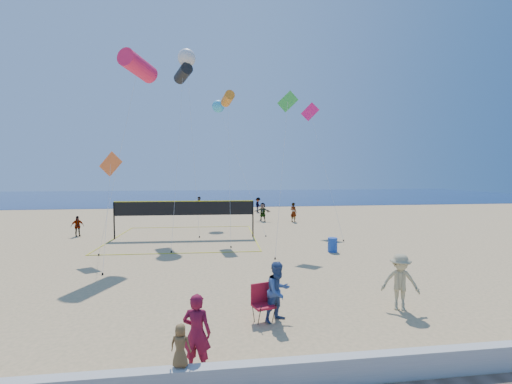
{
  "coord_description": "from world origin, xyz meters",
  "views": [
    {
      "loc": [
        -0.36,
        -9.93,
        4.57
      ],
      "look_at": [
        1.26,
        2.0,
        3.94
      ],
      "focal_mm": 24.0,
      "sensor_mm": 36.0,
      "label": 1
    }
  ],
  "objects": [
    {
      "name": "ground",
      "position": [
        0.0,
        0.0,
        0.0
      ],
      "size": [
        120.0,
        120.0,
        0.0
      ],
      "primitive_type": "plane",
      "color": "tan",
      "rests_on": "ground"
    },
    {
      "name": "ocean",
      "position": [
        0.0,
        62.0,
        0.01
      ],
      "size": [
        140.0,
        50.0,
        0.03
      ],
      "primitive_type": "cube",
      "color": "#112150",
      "rests_on": "ground"
    },
    {
      "name": "seawall",
      "position": [
        0.0,
        -3.0,
        0.3
      ],
      "size": [
        32.0,
        0.3,
        0.6
      ],
      "primitive_type": "cube",
      "color": "silver",
      "rests_on": "ground"
    },
    {
      "name": "woman",
      "position": [
        -0.68,
        -2.14,
        0.92
      ],
      "size": [
        0.76,
        0.6,
        1.83
      ],
      "primitive_type": "imported",
      "rotation": [
        0.0,
        0.0,
        2.87
      ],
      "color": "maroon",
      "rests_on": "ground"
    },
    {
      "name": "toddler",
      "position": [
        -0.98,
        -2.93,
        1.04
      ],
      "size": [
        0.49,
        0.38,
        0.89
      ],
      "primitive_type": "imported",
      "rotation": [
        0.0,
        0.0,
        2.9
      ],
      "color": "brown",
      "rests_on": "seawall"
    },
    {
      "name": "bystander_a",
      "position": [
        1.73,
        0.32,
        0.93
      ],
      "size": [
        1.14,
        1.07,
        1.86
      ],
      "primitive_type": "imported",
      "rotation": [
        0.0,
        0.0,
        0.54
      ],
      "color": "#344D82",
      "rests_on": "ground"
    },
    {
      "name": "bystander_b",
      "position": [
        5.97,
        0.61,
        0.95
      ],
      "size": [
        1.4,
        1.15,
        1.89
      ],
      "primitive_type": "imported",
      "rotation": [
        0.0,
        0.0,
        -0.44
      ],
      "color": "tan",
      "rests_on": "ground"
    },
    {
      "name": "far_person_0",
      "position": [
        -10.01,
        16.51,
        0.75
      ],
      "size": [
        0.95,
        0.74,
        1.5
      ],
      "primitive_type": "imported",
      "rotation": [
        0.0,
        0.0,
        0.49
      ],
      "color": "gray",
      "rests_on": "ground"
    },
    {
      "name": "far_person_1",
      "position": [
        4.73,
        22.7,
        0.89
      ],
      "size": [
        1.73,
        1.18,
        1.79
      ],
      "primitive_type": "imported",
      "rotation": [
        0.0,
        0.0,
        -0.44
      ],
      "color": "gray",
      "rests_on": "ground"
    },
    {
      "name": "far_person_2",
      "position": [
        7.58,
        21.83,
        0.92
      ],
      "size": [
        0.77,
        0.8,
        1.85
      ],
      "primitive_type": "imported",
      "rotation": [
        0.0,
        0.0,
        2.28
      ],
      "color": "gray",
      "rests_on": "ground"
    },
    {
      "name": "far_person_3",
      "position": [
        -1.57,
        31.18,
        0.94
      ],
      "size": [
        1.02,
        0.85,
        1.88
      ],
      "primitive_type": "imported",
      "rotation": [
        0.0,
        0.0,
        -0.16
      ],
      "color": "gray",
      "rests_on": "ground"
    },
    {
      "name": "far_person_4",
      "position": [
        5.38,
        30.39,
        0.89
      ],
      "size": [
        1.08,
        1.32,
        1.78
      ],
      "primitive_type": "imported",
      "rotation": [
        0.0,
        0.0,
        1.14
      ],
      "color": "gray",
      "rests_on": "ground"
    },
    {
      "name": "camp_chair",
      "position": [
        1.23,
        0.39,
        0.65
      ],
      "size": [
        0.75,
        0.88,
        1.27
      ],
      "rotation": [
        0.0,
        0.0,
        0.29
      ],
      "color": "maroon",
      "rests_on": "ground"
    },
    {
      "name": "trash_barrel",
      "position": [
        6.77,
        9.15,
        0.41
      ],
      "size": [
        0.72,
        0.72,
        0.83
      ],
      "primitive_type": "cylinder",
      "rotation": [
        0.0,
        0.0,
        -0.37
      ],
      "color": "#1942A7",
      "rests_on": "ground"
    },
    {
      "name": "volleyball_net",
      "position": [
        -2.13,
        14.83,
        1.85
      ],
      "size": [
        10.33,
        10.18,
        2.67
      ],
      "rotation": [
        0.0,
        0.0,
        -0.04
      ],
      "color": "black",
      "rests_on": "ground"
    },
    {
      "name": "kite_0",
      "position": [
        -4.54,
        11.63,
        11.01
      ],
      "size": [
        3.07,
        3.07,
        11.73
      ],
      "rotation": [
        0.0,
        0.0,
        -0.41
      ],
      "color": "#F11C4E",
      "rests_on": "ground"
    },
    {
      "name": "kite_1",
      "position": [
        -2.42,
        18.68,
        12.67
      ],
      "size": [
        1.71,
        9.74,
        13.31
      ],
      "rotation": [
        0.0,
        0.0,
        0.37
      ],
      "color": "black",
      "rests_on": "ground"
    },
    {
      "name": "kite_2",
      "position": [
        1.05,
        16.49,
        10.3
      ],
      "size": [
        1.02,
        6.37,
        10.8
      ],
      "rotation": [
        0.0,
        0.0,
        0.16
      ],
      "color": "orange",
      "rests_on": "ground"
    },
    {
      "name": "kite_3",
      "position": [
        -5.86,
        10.14,
        4.84
      ],
      "size": [
        1.44,
        4.53,
        5.86
      ],
      "rotation": [
        0.0,
        0.0,
        -0.13
      ],
      "color": "orange",
      "rests_on": "ground"
    },
    {
      "name": "kite_4",
      "position": [
        4.68,
        12.08,
        8.67
      ],
      "size": [
        2.46,
        4.69,
        10.07
      ],
      "rotation": [
        0.0,
        0.0,
        0.13
      ],
      "color": "green",
      "rests_on": "ground"
    },
    {
      "name": "kite_5",
      "position": [
        8.25,
        18.32,
        9.26
      ],
      "size": [
        1.49,
        6.98,
        10.69
      ],
      "rotation": [
        0.0,
        0.0,
        -0.2
      ],
      "color": "#EE1876",
      "rests_on": "ground"
    },
    {
      "name": "kite_6",
      "position": [
        -2.1,
        18.21,
        13.78
      ],
      "size": [
        1.86,
        4.28,
        14.49
      ],
      "rotation": [
        0.0,
        0.0,
        -0.21
      ],
      "color": "silver",
      "rests_on": "ground"
    },
    {
      "name": "kite_7",
      "position": [
        0.53,
        24.01,
        11.17
      ],
      "size": [
        3.84,
        10.25,
        11.79
      ],
      "rotation": [
        0.0,
        0.0,
        -0.08
      ],
      "color": "#3BB6E9",
      "rests_on": "ground"
    }
  ]
}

